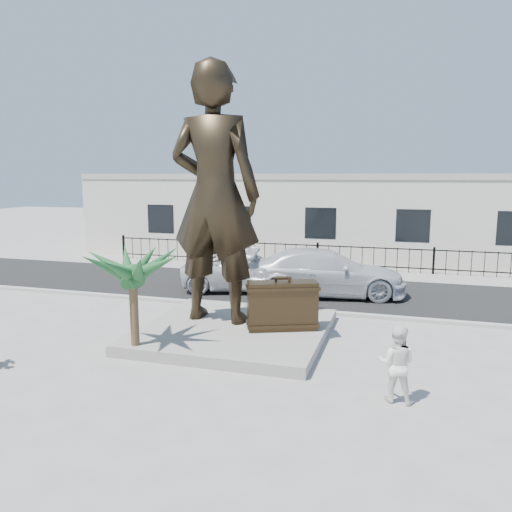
% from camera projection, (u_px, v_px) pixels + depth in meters
% --- Properties ---
extents(ground, '(100.00, 100.00, 0.00)m').
position_uv_depth(ground, '(234.00, 355.00, 12.96)').
color(ground, '#9E9991').
rests_on(ground, ground).
extents(street, '(40.00, 7.00, 0.01)m').
position_uv_depth(street, '(298.00, 289.00, 20.53)').
color(street, black).
rests_on(street, ground).
extents(curb, '(40.00, 0.25, 0.12)m').
position_uv_depth(curb, '(277.00, 309.00, 17.21)').
color(curb, '#A5A399').
rests_on(curb, ground).
extents(far_sidewalk, '(40.00, 2.50, 0.02)m').
position_uv_depth(far_sidewalk, '(314.00, 271.00, 24.31)').
color(far_sidewalk, '#9E9991').
rests_on(far_sidewalk, ground).
extents(plinth, '(5.20, 5.20, 0.30)m').
position_uv_depth(plinth, '(235.00, 331.00, 14.49)').
color(plinth, gray).
rests_on(plinth, ground).
extents(fence, '(22.00, 0.10, 1.20)m').
position_uv_depth(fence, '(317.00, 256.00, 24.97)').
color(fence, black).
rests_on(fence, ground).
extents(building, '(28.00, 7.00, 4.40)m').
position_uv_depth(building, '(330.00, 218.00, 28.69)').
color(building, silver).
rests_on(building, ground).
extents(statue, '(2.78, 1.87, 7.49)m').
position_uv_depth(statue, '(215.00, 195.00, 14.54)').
color(statue, black).
rests_on(statue, plinth).
extents(suitcase, '(2.04, 1.31, 1.37)m').
position_uv_depth(suitcase, '(282.00, 306.00, 14.06)').
color(suitcase, '#2E2213').
rests_on(suitcase, plinth).
extents(tourist, '(0.82, 0.67, 1.61)m').
position_uv_depth(tourist, '(397.00, 364.00, 10.21)').
color(tourist, white).
rests_on(tourist, ground).
extents(car_white, '(5.76, 3.60, 1.48)m').
position_uv_depth(car_white, '(248.00, 272.00, 20.25)').
color(car_white, silver).
rests_on(car_white, street).
extents(car_silver, '(6.49, 3.60, 1.78)m').
position_uv_depth(car_silver, '(325.00, 272.00, 19.31)').
color(car_silver, silver).
rests_on(car_silver, street).
extents(worker, '(1.20, 1.07, 1.61)m').
position_uv_depth(worker, '(205.00, 249.00, 25.83)').
color(worker, orange).
rests_on(worker, far_sidewalk).
extents(palm_tree, '(1.80, 1.80, 3.20)m').
position_uv_depth(palm_tree, '(136.00, 356.00, 12.90)').
color(palm_tree, '#1B4B23').
rests_on(palm_tree, ground).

